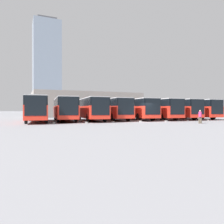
# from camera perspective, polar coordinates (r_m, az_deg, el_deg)

# --- Properties ---
(ground_plane) EXTENTS (600.00, 600.00, 0.00)m
(ground_plane) POSITION_cam_1_polar(r_m,az_deg,el_deg) (28.90, 8.48, -2.60)
(ground_plane) COLOR gray
(bus_0) EXTENTS (3.63, 11.63, 3.25)m
(bus_0) POSITION_cam_1_polar(r_m,az_deg,el_deg) (40.81, 20.35, 0.83)
(bus_0) COLOR red
(bus_0) RESTS_ON ground_plane
(curb_divider_0) EXTENTS (0.98, 7.59, 0.15)m
(curb_divider_0) POSITION_cam_1_polar(r_m,az_deg,el_deg) (38.34, 20.07, -1.74)
(curb_divider_0) COLOR #9E9E99
(curb_divider_0) RESTS_ON ground_plane
(bus_1) EXTENTS (3.63, 11.63, 3.25)m
(bus_1) POSITION_cam_1_polar(r_m,az_deg,el_deg) (38.49, 16.19, 0.87)
(bus_1) COLOR red
(bus_1) RESTS_ON ground_plane
(curb_divider_1) EXTENTS (0.98, 7.59, 0.15)m
(curb_divider_1) POSITION_cam_1_polar(r_m,az_deg,el_deg) (36.04, 15.60, -1.87)
(curb_divider_1) COLOR #9E9E99
(curb_divider_1) RESTS_ON ground_plane
(bus_2) EXTENTS (3.63, 11.63, 3.25)m
(bus_2) POSITION_cam_1_polar(r_m,az_deg,el_deg) (36.22, 11.71, 0.90)
(bus_2) COLOR red
(bus_2) RESTS_ON ground_plane
(curb_divider_2) EXTENTS (0.98, 7.59, 0.15)m
(curb_divider_2) POSITION_cam_1_polar(r_m,az_deg,el_deg) (33.82, 10.75, -2.02)
(curb_divider_2) COLOR #9E9E99
(curb_divider_2) RESTS_ON ground_plane
(bus_3) EXTENTS (3.63, 11.63, 3.25)m
(bus_3) POSITION_cam_1_polar(r_m,az_deg,el_deg) (34.67, 6.22, 0.92)
(bus_3) COLOR red
(bus_3) RESTS_ON ground_plane
(curb_divider_3) EXTENTS (0.98, 7.59, 0.15)m
(curb_divider_3) POSITION_cam_1_polar(r_m,az_deg,el_deg) (32.33, 4.82, -2.13)
(curb_divider_3) COLOR #9E9E99
(curb_divider_3) RESTS_ON ground_plane
(bus_4) EXTENTS (3.63, 11.63, 3.25)m
(bus_4) POSITION_cam_1_polar(r_m,az_deg,el_deg) (33.57, 0.21, 0.94)
(bus_4) COLOR red
(bus_4) RESTS_ON ground_plane
(curb_divider_4) EXTENTS (0.98, 7.59, 0.15)m
(curb_divider_4) POSITION_cam_1_polar(r_m,az_deg,el_deg) (31.34, -1.69, -2.21)
(curb_divider_4) COLOR #9E9E99
(curb_divider_4) RESTS_ON ground_plane
(bus_5) EXTENTS (3.63, 11.63, 3.25)m
(bus_5) POSITION_cam_1_polar(r_m,az_deg,el_deg) (31.73, -5.53, 0.96)
(bus_5) COLOR red
(bus_5) RESTS_ON ground_plane
(curb_divider_5) EXTENTS (0.98, 7.59, 0.15)m
(curb_divider_5) POSITION_cam_1_polar(r_m,az_deg,el_deg) (29.63, -7.96, -2.37)
(curb_divider_5) COLOR #9E9E99
(curb_divider_5) RESTS_ON ground_plane
(bus_6) EXTENTS (3.63, 11.63, 3.25)m
(bus_6) POSITION_cam_1_polar(r_m,az_deg,el_deg) (31.42, -12.31, 0.96)
(bus_6) COLOR red
(bus_6) RESTS_ON ground_plane
(curb_divider_6) EXTENTS (0.98, 7.59, 0.15)m
(curb_divider_6) POSITION_cam_1_polar(r_m,az_deg,el_deg) (29.49, -15.22, -2.40)
(curb_divider_6) COLOR #9E9E99
(curb_divider_6) RESTS_ON ground_plane
(bus_7) EXTENTS (3.63, 11.63, 3.25)m
(bus_7) POSITION_cam_1_polar(r_m,az_deg,el_deg) (30.15, -18.95, 0.96)
(bus_7) COLOR red
(bus_7) RESTS_ON ground_plane
(pedestrian) EXTENTS (0.49, 0.49, 1.57)m
(pedestrian) POSITION_cam_1_polar(r_m,az_deg,el_deg) (27.28, 22.02, -1.04)
(pedestrian) COLOR brown
(pedestrian) RESTS_ON ground_plane
(station_building) EXTENTS (25.08, 14.13, 5.71)m
(station_building) POSITION_cam_1_polar(r_m,az_deg,el_deg) (53.35, -6.55, 1.93)
(station_building) COLOR gray
(station_building) RESTS_ON ground_plane
(office_tower) EXTENTS (21.02, 21.02, 74.98)m
(office_tower) POSITION_cam_1_polar(r_m,az_deg,el_deg) (188.46, -16.72, 11.30)
(office_tower) COLOR #7F8EA3
(office_tower) RESTS_ON ground_plane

